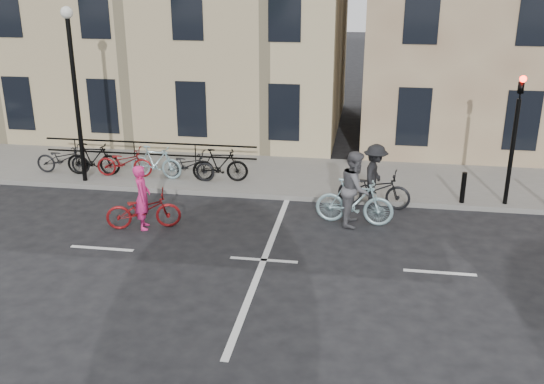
# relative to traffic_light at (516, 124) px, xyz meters

# --- Properties ---
(ground) EXTENTS (120.00, 120.00, 0.00)m
(ground) POSITION_rel_traffic_light_xyz_m (-6.20, -4.34, -2.45)
(ground) COLOR black
(ground) RESTS_ON ground
(sidewalk) EXTENTS (46.00, 4.00, 0.15)m
(sidewalk) POSITION_rel_traffic_light_xyz_m (-10.20, 1.66, -2.38)
(sidewalk) COLOR slate
(sidewalk) RESTS_ON ground
(building_west) EXTENTS (20.00, 10.00, 10.00)m
(building_west) POSITION_rel_traffic_light_xyz_m (-15.20, 8.66, 2.70)
(building_west) COLOR #CBB789
(building_west) RESTS_ON sidewalk
(traffic_light) EXTENTS (0.18, 0.30, 3.90)m
(traffic_light) POSITION_rel_traffic_light_xyz_m (0.00, 0.00, 0.00)
(traffic_light) COLOR black
(traffic_light) RESTS_ON sidewalk
(lamp_post) EXTENTS (0.36, 0.36, 5.28)m
(lamp_post) POSITION_rel_traffic_light_xyz_m (-12.70, 0.06, 1.04)
(lamp_post) COLOR black
(lamp_post) RESTS_ON sidewalk
(bollard_east) EXTENTS (0.14, 0.14, 0.90)m
(bollard_east) POSITION_rel_traffic_light_xyz_m (-1.20, -0.09, -1.85)
(bollard_east) COLOR black
(bollard_east) RESTS_ON sidewalk
(parked_bikes) EXTENTS (7.25, 1.23, 1.05)m
(parked_bikes) POSITION_rel_traffic_light_xyz_m (-11.12, 0.70, -1.81)
(parked_bikes) COLOR black
(parked_bikes) RESTS_ON sidewalk
(cyclist_pink) EXTENTS (2.04, 1.20, 1.71)m
(cyclist_pink) POSITION_rel_traffic_light_xyz_m (-9.63, -2.94, -1.86)
(cyclist_pink) COLOR maroon
(cyclist_pink) RESTS_ON ground
(cyclist_grey) EXTENTS (2.12, 1.04, 2.00)m
(cyclist_grey) POSITION_rel_traffic_light_xyz_m (-4.20, -1.78, -1.64)
(cyclist_grey) COLOR #92B8C0
(cyclist_grey) RESTS_ON ground
(cyclist_dark) EXTENTS (2.16, 1.28, 1.84)m
(cyclist_dark) POSITION_rel_traffic_light_xyz_m (-3.69, -0.44, -1.73)
(cyclist_dark) COLOR black
(cyclist_dark) RESTS_ON ground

